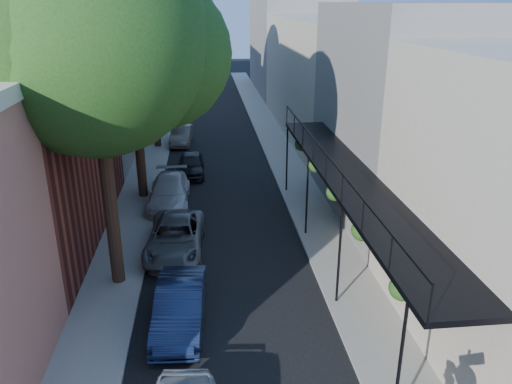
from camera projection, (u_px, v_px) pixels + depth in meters
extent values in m
cube|color=black|center=(215.00, 135.00, 36.06)|extent=(6.00, 64.00, 0.01)
cube|color=gray|center=(159.00, 135.00, 35.65)|extent=(2.00, 64.00, 0.12)
cube|color=gray|center=(269.00, 132.00, 36.43)|extent=(2.00, 64.00, 0.12)
cube|color=gray|center=(79.00, 32.00, 17.85)|extent=(0.06, 7.00, 4.00)
cube|color=gray|center=(64.00, 82.00, 29.86)|extent=(8.00, 12.00, 9.00)
cube|color=#BFB49E|center=(105.00, 51.00, 42.68)|extent=(8.00, 16.00, 10.00)
cube|color=#B1725A|center=(128.00, 49.00, 56.03)|extent=(8.00, 12.00, 8.00)
cube|color=gray|center=(431.00, 114.00, 21.39)|extent=(8.00, 10.00, 9.00)
cube|color=#BFB49E|center=(340.00, 77.00, 35.49)|extent=(8.00, 20.00, 8.00)
cube|color=gray|center=(295.00, 42.00, 51.84)|extent=(8.00, 16.00, 10.00)
cube|color=black|center=(353.00, 179.00, 16.65)|extent=(2.00, 16.00, 0.15)
cube|color=black|center=(327.00, 155.00, 16.24)|extent=(0.05, 16.00, 0.05)
cylinder|color=black|center=(400.00, 364.00, 10.67)|extent=(0.08, 0.08, 3.40)
cylinder|color=black|center=(287.00, 158.00, 24.59)|extent=(0.08, 0.08, 3.40)
sphere|color=#1E4413|center=(402.00, 288.00, 11.18)|extent=(0.60, 0.60, 0.60)
sphere|color=#1E4413|center=(335.00, 192.00, 16.75)|extent=(0.60, 0.60, 0.60)
sphere|color=#1E4413|center=(301.00, 144.00, 22.32)|extent=(0.60, 0.60, 0.60)
cylinder|color=#321E14|center=(108.00, 188.00, 15.87)|extent=(0.44, 0.44, 7.00)
sphere|color=#1E4413|center=(92.00, 40.00, 14.25)|extent=(6.80, 6.80, 6.80)
sphere|color=#1E4413|center=(156.00, 54.00, 15.54)|extent=(4.76, 4.76, 4.76)
cylinder|color=#321E14|center=(138.00, 135.00, 23.42)|extent=(0.44, 0.44, 6.30)
sphere|color=#1E4413|center=(131.00, 46.00, 21.97)|extent=(6.00, 6.00, 6.00)
sphere|color=#1E4413|center=(167.00, 55.00, 23.13)|extent=(4.20, 4.20, 4.20)
cylinder|color=#321E14|center=(154.00, 92.00, 31.59)|extent=(0.44, 0.44, 7.35)
sphere|color=#1E4413|center=(148.00, 12.00, 29.89)|extent=(7.00, 7.00, 7.00)
sphere|color=#1E4413|center=(179.00, 20.00, 31.21)|extent=(4.90, 4.90, 4.90)
imported|color=#152244|center=(180.00, 306.00, 14.68)|extent=(1.57, 4.02, 1.30)
imported|color=slate|center=(176.00, 237.00, 19.03)|extent=(2.32, 4.62, 1.25)
imported|color=silver|center=(169.00, 192.00, 23.44)|extent=(1.87, 4.52, 1.31)
imported|color=black|center=(191.00, 164.00, 27.58)|extent=(1.43, 3.52, 1.20)
imported|color=#696258|center=(182.00, 135.00, 33.48)|extent=(1.55, 3.77, 1.22)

